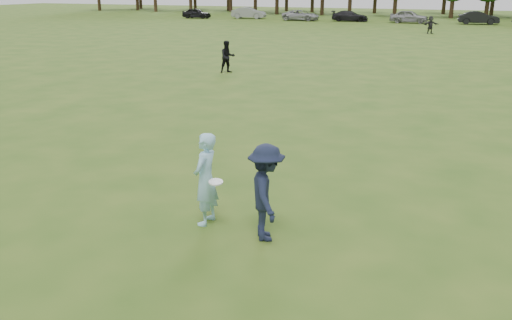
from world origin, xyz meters
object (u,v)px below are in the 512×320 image
at_px(thrower, 206,179).
at_px(defender, 266,193).
at_px(car_b, 249,13).
at_px(car_c, 301,15).
at_px(car_e, 409,17).
at_px(player_far_d, 431,25).
at_px(car_d, 350,16).
at_px(player_far_a, 227,57).
at_px(car_a, 197,13).
at_px(car_f, 479,18).

distance_m(thrower, defender, 1.32).
distance_m(defender, car_b, 66.96).
distance_m(car_c, car_e, 13.47).
relative_size(car_b, car_e, 1.02).
bearing_deg(player_far_d, thrower, -123.36).
bearing_deg(car_d, car_b, 82.33).
relative_size(thrower, player_far_d, 1.11).
relative_size(defender, player_far_d, 1.09).
bearing_deg(car_c, thrower, -161.15).
height_order(defender, player_far_a, defender).
height_order(player_far_d, car_c, player_far_d).
bearing_deg(car_c, car_d, -79.88).
xyz_separation_m(player_far_a, car_a, (-24.80, 41.60, -0.15)).
relative_size(defender, car_c, 0.38).
relative_size(car_a, car_f, 0.88).
height_order(defender, car_c, defender).
bearing_deg(player_far_d, car_f, 41.76).
bearing_deg(car_e, defender, -174.83).
xyz_separation_m(car_c, car_f, (21.20, 1.40, 0.08)).
height_order(player_far_d, car_e, player_far_d).
bearing_deg(player_far_a, car_c, 59.39).
bearing_deg(car_d, thrower, -174.99).
bearing_deg(thrower, defender, 80.70).
bearing_deg(car_a, player_far_d, -112.66).
xyz_separation_m(player_far_a, car_c, (-10.10, 42.53, -0.17)).
distance_m(player_far_d, car_f, 15.63).
relative_size(thrower, car_f, 0.40).
relative_size(defender, car_a, 0.45).
height_order(player_far_d, car_f, player_far_d).
distance_m(car_c, car_d, 6.23).
relative_size(car_c, car_e, 1.06).
relative_size(defender, player_far_a, 1.08).
distance_m(defender, player_far_d, 46.22).
xyz_separation_m(thrower, defender, (1.31, -0.17, -0.01)).
height_order(car_b, car_e, car_e).
bearing_deg(car_e, car_a, 92.73).
height_order(car_a, car_d, car_a).
bearing_deg(defender, car_f, -30.42).
height_order(defender, car_a, defender).
height_order(car_e, car_f, car_e).
relative_size(thrower, player_far_a, 1.10).
distance_m(player_far_d, car_b, 29.39).
xyz_separation_m(player_far_a, car_d, (-3.93, 43.40, -0.17)).
distance_m(thrower, car_e, 60.50).
distance_m(player_far_a, car_e, 43.23).
relative_size(player_far_d, car_c, 0.34).
xyz_separation_m(defender, car_d, (-13.11, 60.80, -0.24)).
bearing_deg(defender, player_far_a, -0.81).
height_order(car_a, car_e, car_e).
xyz_separation_m(defender, car_b, (-27.15, 61.21, -0.14)).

